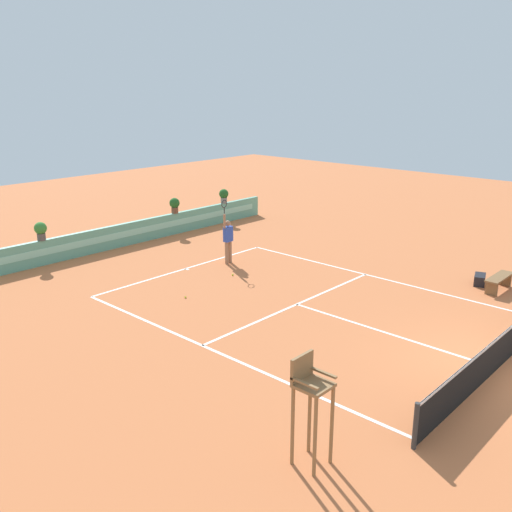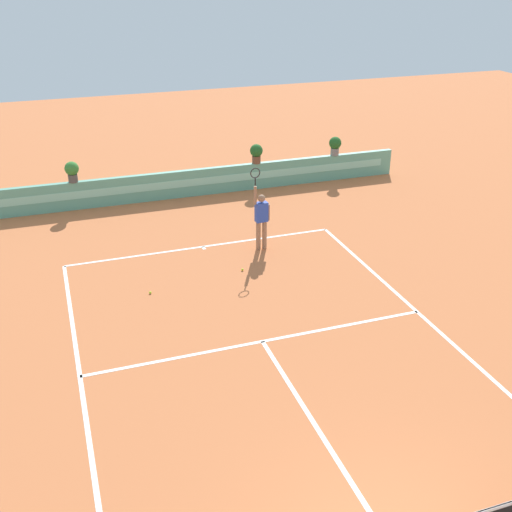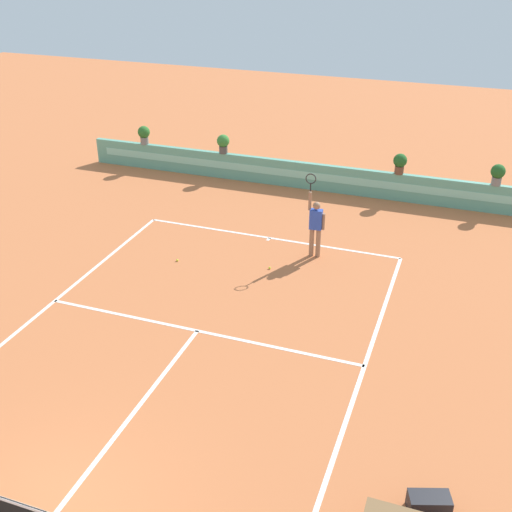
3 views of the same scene
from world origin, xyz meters
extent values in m
plane|color=#C66B3D|center=(0.00, 6.00, 0.00)|extent=(60.00, 60.00, 0.00)
cube|color=white|center=(0.00, 11.89, 0.00)|extent=(8.22, 0.10, 0.01)
cube|color=white|center=(0.00, 6.40, 0.00)|extent=(8.22, 0.10, 0.01)
cube|color=white|center=(0.00, 3.20, 0.00)|extent=(0.10, 6.40, 0.01)
cube|color=white|center=(-4.11, 5.95, 0.00)|extent=(0.10, 11.89, 0.01)
cube|color=white|center=(4.11, 5.95, 0.00)|extent=(0.10, 11.89, 0.01)
cube|color=white|center=(0.00, 11.79, 0.00)|extent=(0.10, 0.20, 0.01)
cube|color=white|center=(0.00, 0.00, 0.92)|extent=(8.82, 0.03, 0.06)
cube|color=#60A88E|center=(0.00, 16.39, 0.50)|extent=(18.00, 0.20, 1.00)
cube|color=#8ED6BC|center=(0.00, 16.29, 0.55)|extent=(17.10, 0.01, 0.28)
cube|color=black|center=(5.89, 2.82, 0.18)|extent=(0.78, 0.57, 0.36)
cylinder|color=#9E7051|center=(1.75, 11.19, 0.45)|extent=(0.14, 0.14, 0.90)
cylinder|color=#9E7051|center=(1.55, 11.18, 0.45)|extent=(0.14, 0.14, 0.90)
cube|color=#2D4CB7|center=(1.65, 11.18, 1.20)|extent=(0.37, 0.24, 0.60)
sphere|color=#9E7051|center=(1.65, 11.18, 1.63)|extent=(0.22, 0.22, 0.22)
cylinder|color=#9E7051|center=(1.45, 11.17, 1.75)|extent=(0.09, 0.09, 0.55)
cylinder|color=black|center=(1.45, 11.17, 2.17)|extent=(0.04, 0.04, 0.24)
torus|color=#262626|center=(1.45, 11.17, 2.43)|extent=(0.31, 0.05, 0.31)
cylinder|color=#9E7051|center=(1.87, 11.20, 1.15)|extent=(0.09, 0.09, 0.50)
sphere|color=#CCE033|center=(-2.05, 9.49, 0.03)|extent=(0.07, 0.07, 0.07)
sphere|color=#CCE033|center=(0.66, 9.97, 0.03)|extent=(0.07, 0.07, 0.07)
cylinder|color=#514C47|center=(-3.40, 16.39, 1.14)|extent=(0.32, 0.32, 0.28)
sphere|color=#387F33|center=(-3.40, 16.39, 1.48)|extent=(0.48, 0.48, 0.48)
cylinder|color=gray|center=(-6.81, 16.39, 1.14)|extent=(0.32, 0.32, 0.28)
sphere|color=#2D6B28|center=(-6.81, 16.39, 1.48)|extent=(0.48, 0.48, 0.48)
cylinder|color=brown|center=(3.28, 16.39, 1.14)|extent=(0.32, 0.32, 0.28)
sphere|color=#235B23|center=(3.28, 16.39, 1.48)|extent=(0.48, 0.48, 0.48)
cylinder|color=gray|center=(6.52, 16.39, 1.14)|extent=(0.32, 0.32, 0.28)
sphere|color=#235B23|center=(6.52, 16.39, 1.48)|extent=(0.48, 0.48, 0.48)
camera|label=1|loc=(-13.44, -4.12, 6.75)|focal=39.69mm
camera|label=2|loc=(-4.06, -4.97, 8.05)|focal=43.64mm
camera|label=3|loc=(5.69, -5.19, 8.79)|focal=44.49mm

